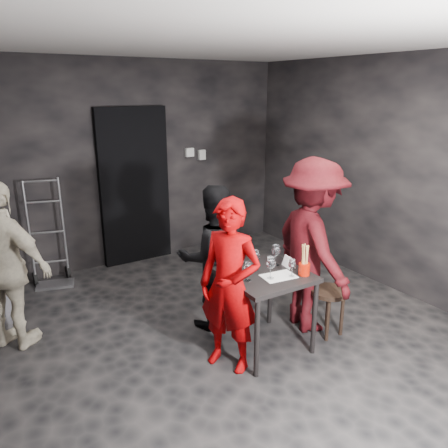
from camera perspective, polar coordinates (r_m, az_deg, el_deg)
floor at (r=4.36m, az=1.35°, el=-14.80°), size 4.50×5.00×0.02m
ceiling at (r=3.72m, az=1.66°, el=23.17°), size 4.50×5.00×0.02m
wall_back at (r=6.02m, az=-11.98°, el=7.66°), size 4.50×0.04×2.70m
wall_right at (r=5.38m, az=21.94°, el=5.67°), size 0.04×5.00×2.70m
doorway at (r=6.02m, az=-11.60°, el=4.77°), size 0.95×0.10×2.10m
wallbox_upper at (r=6.30m, az=-4.54°, el=9.32°), size 0.12×0.06×0.12m
wallbox_lower at (r=6.40m, az=-2.93°, el=9.03°), size 0.10×0.06×0.14m
hand_truck at (r=5.79m, az=-21.57°, el=-5.10°), size 0.44×0.36×1.31m
tasting_table at (r=3.96m, az=5.39°, el=-7.67°), size 0.72×0.72×0.75m
stool at (r=4.40m, az=13.53°, el=-9.45°), size 0.35×0.35×0.47m
server_red at (r=3.66m, az=0.76°, el=-8.13°), size 0.58×0.65×1.50m
woman_black at (r=4.31m, az=-1.45°, el=-4.64°), size 0.77×0.56×1.42m
man_maroon at (r=4.27m, az=11.52°, el=-1.31°), size 0.83×1.36×1.96m
bystander_cream at (r=4.37m, az=-26.67°, el=-4.60°), size 0.99×1.03×1.66m
tasting_mat at (r=3.86m, az=7.15°, el=-6.78°), size 0.32×0.23×0.00m
wine_glass_a at (r=3.73m, az=3.18°, el=-6.10°), size 0.09×0.09×0.18m
wine_glass_b at (r=3.82m, az=2.04°, el=-5.22°), size 0.08×0.08×0.22m
wine_glass_c at (r=3.94m, az=4.13°, el=-4.60°), size 0.09×0.09×0.21m
wine_glass_d at (r=3.77m, az=6.12°, el=-5.57°), size 0.10×0.10×0.22m
wine_glass_e at (r=3.84m, az=8.87°, el=-5.60°), size 0.08×0.08×0.18m
wine_glass_f at (r=4.06m, az=6.81°, el=-3.93°), size 0.11×0.11×0.22m
wine_bottle at (r=3.75m, az=1.19°, el=-5.41°), size 0.08×0.08×0.32m
breadstick_cup at (r=3.88m, az=10.48°, el=-4.69°), size 0.10×0.10×0.30m
reserved_card at (r=4.05m, az=8.29°, el=-4.93°), size 0.10×0.14×0.10m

